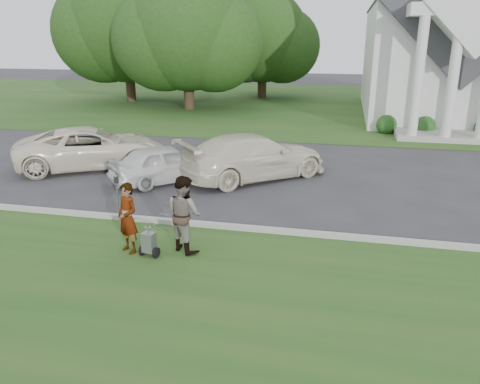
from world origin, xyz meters
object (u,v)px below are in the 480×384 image
(church, at_px, (443,22))
(tree_far, at_px, (126,28))
(person_left, at_px, (128,219))
(car_c, at_px, (254,156))
(parking_meter_near, at_px, (118,195))
(striping_cart, at_px, (149,243))
(car_a, at_px, (92,148))
(person_right, at_px, (184,214))
(tree_back, at_px, (262,41))
(tree_left, at_px, (187,36))
(car_b, at_px, (166,163))

(church, relative_size, tree_far, 2.07)
(person_left, height_order, car_c, person_left)
(tree_far, xyz_separation_m, parking_meter_near, (11.31, -24.93, -4.76))
(striping_cart, distance_m, car_a, 9.01)
(parking_meter_near, bearing_deg, person_right, -24.32)
(tree_back, bearing_deg, striping_cart, -84.81)
(church, bearing_deg, tree_left, -176.21)
(tree_back, distance_m, car_a, 24.80)
(tree_left, relative_size, parking_meter_near, 7.14)
(car_b, xyz_separation_m, car_c, (3.00, 1.17, 0.14))
(person_right, xyz_separation_m, car_a, (-6.19, 6.60, -0.14))
(car_b, bearing_deg, person_left, 147.57)
(person_left, height_order, parking_meter_near, person_left)
(car_b, distance_m, car_c, 3.22)
(tree_left, height_order, parking_meter_near, tree_left)
(car_a, relative_size, car_b, 1.44)
(church, bearing_deg, car_a, -131.80)
(car_c, bearing_deg, car_b, 69.30)
(tree_far, distance_m, tree_back, 11.22)
(church, xyz_separation_m, person_right, (-9.43, -24.08, -4.99))
(tree_left, xyz_separation_m, car_c, (8.02, -16.40, -4.28))
(striping_cart, bearing_deg, car_c, 89.89)
(tree_left, height_order, tree_back, tree_left)
(parking_meter_near, bearing_deg, striping_cart, -45.21)
(tree_left, bearing_deg, tree_back, 63.43)
(person_left, bearing_deg, tree_left, 134.31)
(car_b, bearing_deg, church, -77.35)
(person_right, bearing_deg, church, -77.90)
(striping_cart, bearing_deg, tree_far, 125.11)
(car_b, relative_size, car_c, 0.71)
(tree_left, relative_size, car_a, 1.82)
(church, relative_size, car_b, 5.94)
(person_right, height_order, parking_meter_near, person_right)
(church, height_order, car_a, church)
(tree_far, distance_m, person_left, 29.47)
(car_b, bearing_deg, car_c, -113.32)
(parking_meter_near, relative_size, car_a, 0.26)
(person_left, bearing_deg, car_b, 131.53)
(church, xyz_separation_m, car_c, (-8.99, -17.53, -5.11))
(tree_far, bearing_deg, car_b, -61.82)
(person_left, relative_size, car_b, 0.43)
(tree_far, relative_size, car_a, 2.00)
(church, relative_size, parking_meter_near, 16.20)
(tree_left, distance_m, parking_meter_near, 22.94)
(tree_left, bearing_deg, person_left, -74.95)
(striping_cart, relative_size, car_b, 0.23)
(tree_far, relative_size, striping_cart, 12.40)
(tree_back, bearing_deg, tree_far, -153.44)
(church, xyz_separation_m, parking_meter_near, (-11.70, -23.05, -5.00))
(tree_far, distance_m, striping_cart, 29.93)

